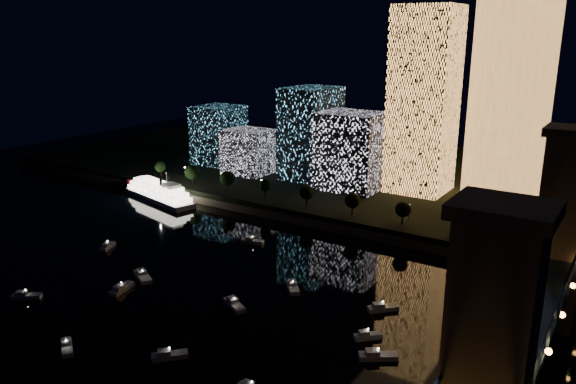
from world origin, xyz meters
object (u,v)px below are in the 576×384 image
object	(u,v)px
riverboat	(156,191)
tower_cylindrical	(511,91)
truss_bridge	(516,350)
tower_rectangular	(424,101)

from	to	relation	value
riverboat	tower_cylindrical	bearing A→B (deg)	29.06
truss_bridge	tower_cylindrical	bearing A→B (deg)	103.83
tower_cylindrical	truss_bridge	size ratio (longest dim) A/B	0.32
tower_cylindrical	riverboat	bearing A→B (deg)	-150.94
tower_cylindrical	riverboat	world-z (taller)	tower_cylindrical
tower_rectangular	riverboat	xyz separation A→B (m)	(-97.27, -60.27, -39.78)
tower_cylindrical	tower_rectangular	distance (m)	33.98
tower_rectangular	truss_bridge	size ratio (longest dim) A/B	0.29
tower_cylindrical	tower_rectangular	size ratio (longest dim) A/B	1.12
tower_cylindrical	tower_rectangular	xyz separation A→B (m)	(-31.64, -11.37, -4.91)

